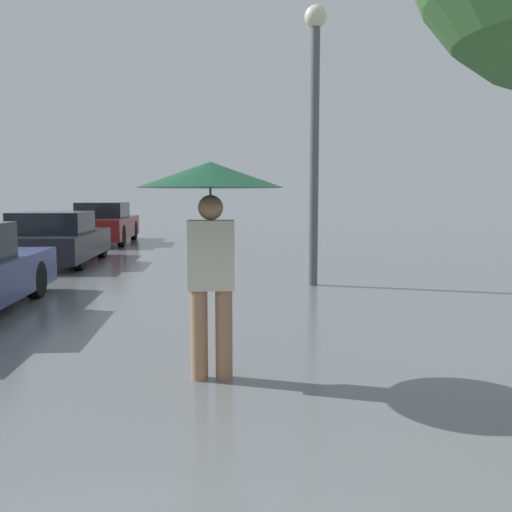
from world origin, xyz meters
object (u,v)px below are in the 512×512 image
parked_car_third (55,240)px  street_lamp (315,112)px  parked_car_farthest (105,224)px  pedestrian (210,199)px

parked_car_third → street_lamp: size_ratio=0.83×
parked_car_third → parked_car_farthest: (0.06, 5.70, 0.07)m
pedestrian → parked_car_farthest: (-3.55, 14.28, -0.92)m
parked_car_farthest → street_lamp: 10.92m
parked_car_farthest → street_lamp: bearing=-60.1°
parked_car_farthest → street_lamp: street_lamp is taller
pedestrian → street_lamp: (1.77, 5.05, 1.44)m
parked_car_third → street_lamp: (5.38, -3.54, 2.43)m
pedestrian → parked_car_farthest: 14.75m
pedestrian → parked_car_farthest: pedestrian is taller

